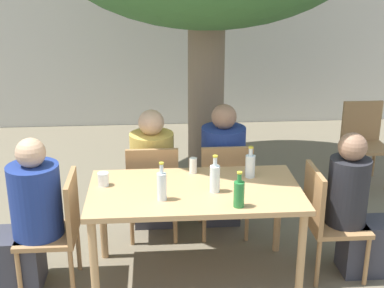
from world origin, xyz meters
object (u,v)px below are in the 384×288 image
green_bottle_0 (239,193)px  drinking_glass_0 (193,165)px  water_bottle_1 (215,178)px  patio_chair_1 (327,216)px  person_seated_1 (357,213)px  person_seated_2 (153,174)px  patio_chair_4 (364,138)px  dining_table_front (195,199)px  patio_chair_3 (225,185)px  drinking_glass_1 (103,179)px  patio_chair_2 (153,187)px  person_seated_0 (27,222)px  water_bottle_2 (162,185)px  person_seated_3 (222,171)px  water_bottle_3 (250,165)px  patio_chair_0 (58,226)px

green_bottle_0 → drinking_glass_0: size_ratio=2.07×
water_bottle_1 → patio_chair_1: bearing=3.6°
person_seated_1 → person_seated_2: 1.81m
patio_chair_4 → person_seated_2: bearing=-158.6°
dining_table_front → person_seated_2: (-0.32, 0.89, -0.16)m
patio_chair_3 → patio_chair_4: same height
water_bottle_1 → drinking_glass_1: bearing=168.2°
green_bottle_0 → drinking_glass_1: size_ratio=2.54×
patio_chair_2 → water_bottle_1: 0.93m
person_seated_0 → green_bottle_0: person_seated_0 is taller
water_bottle_1 → patio_chair_3: bearing=76.1°
patio_chair_2 → drinking_glass_1: (-0.37, -0.54, 0.32)m
dining_table_front → patio_chair_1: patio_chair_1 is taller
green_bottle_0 → person_seated_0: bearing=168.4°
person_seated_1 → water_bottle_2: person_seated_1 is taller
patio_chair_2 → drinking_glass_0: bearing=133.8°
patio_chair_1 → person_seated_3: (-0.71, 0.88, 0.04)m
water_bottle_2 → water_bottle_1: bearing=15.7°
person_seated_1 → water_bottle_2: 1.56m
water_bottle_1 → water_bottle_2: size_ratio=1.00×
patio_chair_3 → water_bottle_3: 0.60m
person_seated_3 → water_bottle_3: bearing=100.8°
person_seated_2 → water_bottle_1: 1.11m
water_bottle_2 → drinking_glass_1: 0.52m
patio_chair_2 → person_seated_3: bearing=-160.3°
patio_chair_3 → drinking_glass_1: patio_chair_3 is taller
water_bottle_1 → person_seated_1: bearing=2.8°
patio_chair_0 → water_bottle_3: 1.53m
water_bottle_2 → water_bottle_3: size_ratio=1.13×
person_seated_0 → green_bottle_0: bearing=78.4°
green_bottle_0 → drinking_glass_1: bearing=155.9°
patio_chair_0 → person_seated_3: person_seated_3 is taller
water_bottle_1 → water_bottle_3: 0.40m
person_seated_2 → water_bottle_1: person_seated_2 is taller
dining_table_front → person_seated_3: person_seated_3 is taller
dining_table_front → person_seated_1: size_ratio=1.35×
person_seated_3 → water_bottle_1: bearing=79.4°
person_seated_3 → water_bottle_2: bearing=61.7°
green_bottle_0 → drinking_glass_1: green_bottle_0 is taller
person_seated_3 → drinking_glass_0: (-0.31, -0.57, 0.29)m
drinking_glass_0 → water_bottle_1: bearing=-70.6°
patio_chair_3 → green_bottle_0: green_bottle_0 is taller
patio_chair_4 → water_bottle_3: (-1.57, -1.60, 0.36)m
patio_chair_4 → water_bottle_3: 2.27m
person_seated_3 → green_bottle_0: person_seated_3 is taller
dining_table_front → person_seated_0: person_seated_0 is taller
patio_chair_2 → patio_chair_3: size_ratio=1.00×
person_seated_1 → person_seated_3: 1.29m
person_seated_0 → person_seated_3: 1.80m
person_seated_0 → person_seated_1: 2.52m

